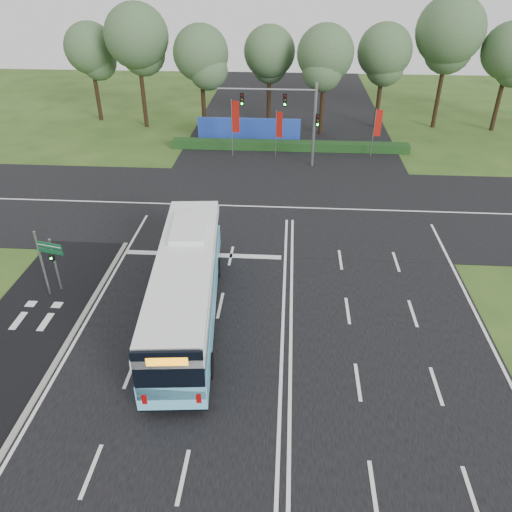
# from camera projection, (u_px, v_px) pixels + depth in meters

# --- Properties ---
(ground) EXTENTS (120.00, 120.00, 0.00)m
(ground) POSITION_uv_depth(u_px,v_px,m) (283.00, 309.00, 25.84)
(ground) COLOR #2B4918
(ground) RESTS_ON ground
(road_main) EXTENTS (20.00, 120.00, 0.04)m
(road_main) POSITION_uv_depth(u_px,v_px,m) (283.00, 308.00, 25.83)
(road_main) COLOR black
(road_main) RESTS_ON ground
(road_cross) EXTENTS (120.00, 14.00, 0.05)m
(road_cross) POSITION_uv_depth(u_px,v_px,m) (287.00, 208.00, 36.06)
(road_cross) COLOR black
(road_cross) RESTS_ON ground
(bike_path) EXTENTS (5.00, 18.00, 0.06)m
(bike_path) POSITION_uv_depth(u_px,v_px,m) (23.00, 335.00, 24.01)
(bike_path) COLOR black
(bike_path) RESTS_ON ground
(kerb_strip) EXTENTS (0.25, 18.00, 0.12)m
(kerb_strip) POSITION_uv_depth(u_px,v_px,m) (71.00, 337.00, 23.85)
(kerb_strip) COLOR gray
(kerb_strip) RESTS_ON ground
(city_bus) EXTENTS (3.94, 13.31, 3.76)m
(city_bus) POSITION_uv_depth(u_px,v_px,m) (186.00, 286.00, 24.28)
(city_bus) COLOR #6AD1F7
(city_bus) RESTS_ON ground
(pedestrian_signal) EXTENTS (0.30, 0.41, 3.17)m
(pedestrian_signal) POSITION_uv_depth(u_px,v_px,m) (55.00, 263.00, 26.37)
(pedestrian_signal) COLOR gray
(pedestrian_signal) RESTS_ON ground
(street_sign) EXTENTS (1.48, 0.43, 3.88)m
(street_sign) POSITION_uv_depth(u_px,v_px,m) (46.00, 257.00, 25.53)
(street_sign) COLOR gray
(street_sign) RESTS_ON ground
(banner_flag_left) EXTENTS (0.73, 0.28, 5.10)m
(banner_flag_left) POSITION_uv_depth(u_px,v_px,m) (235.00, 120.00, 43.50)
(banner_flag_left) COLOR gray
(banner_flag_left) RESTS_ON ground
(banner_flag_mid) EXTENTS (0.58, 0.28, 4.21)m
(banner_flag_mid) POSITION_uv_depth(u_px,v_px,m) (278.00, 127.00, 43.58)
(banner_flag_mid) COLOR gray
(banner_flag_mid) RESTS_ON ground
(banner_flag_right) EXTENTS (0.64, 0.11, 4.33)m
(banner_flag_right) POSITION_uv_depth(u_px,v_px,m) (377.00, 126.00, 43.67)
(banner_flag_right) COLOR gray
(banner_flag_right) RESTS_ON ground
(traffic_light_gantry) EXTENTS (8.41, 0.28, 7.00)m
(traffic_light_gantry) POSITION_uv_depth(u_px,v_px,m) (293.00, 112.00, 40.89)
(traffic_light_gantry) COLOR gray
(traffic_light_gantry) RESTS_ON ground
(hedge) EXTENTS (22.00, 1.20, 0.80)m
(hedge) POSITION_uv_depth(u_px,v_px,m) (289.00, 146.00, 46.52)
(hedge) COLOR #143413
(hedge) RESTS_ON ground
(blue_hoarding) EXTENTS (10.00, 0.30, 2.20)m
(blue_hoarding) POSITION_uv_depth(u_px,v_px,m) (249.00, 129.00, 48.53)
(blue_hoarding) COLOR #1F3DA9
(blue_hoarding) RESTS_ON ground
(eucalyptus_row) EXTENTS (53.63, 9.13, 12.71)m
(eucalyptus_row) POSITION_uv_depth(u_px,v_px,m) (328.00, 46.00, 48.41)
(eucalyptus_row) COLOR black
(eucalyptus_row) RESTS_ON ground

